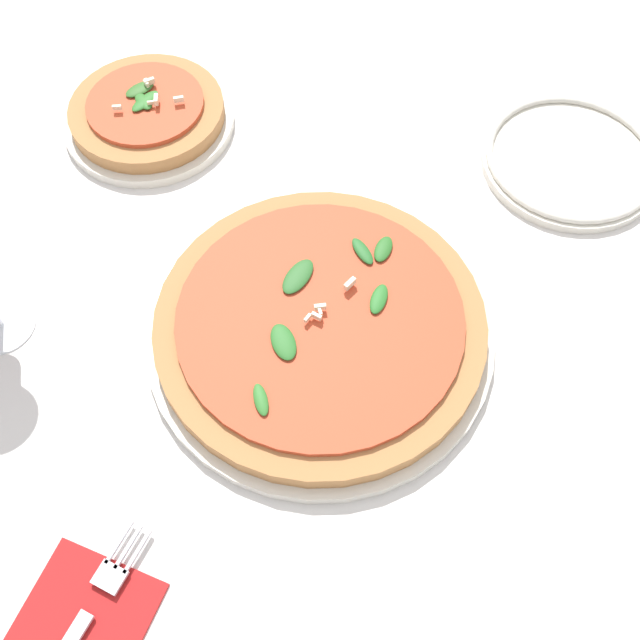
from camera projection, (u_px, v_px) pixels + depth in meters
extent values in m
plane|color=silver|center=(326.00, 309.00, 0.75)|extent=(6.00, 6.00, 0.00)
cylinder|color=silver|center=(320.00, 333.00, 0.73)|extent=(0.34, 0.34, 0.01)
cylinder|color=#AD7542|center=(320.00, 325.00, 0.72)|extent=(0.32, 0.32, 0.02)
cylinder|color=#C64728|center=(320.00, 318.00, 0.71)|extent=(0.27, 0.27, 0.01)
ellipsoid|color=#276D27|center=(379.00, 299.00, 0.71)|extent=(0.04, 0.02, 0.01)
ellipsoid|color=#286524|center=(383.00, 249.00, 0.74)|extent=(0.03, 0.02, 0.01)
ellipsoid|color=#2F722A|center=(257.00, 398.00, 0.66)|extent=(0.03, 0.03, 0.01)
ellipsoid|color=#266428|center=(362.00, 251.00, 0.74)|extent=(0.03, 0.04, 0.01)
ellipsoid|color=#2A6127|center=(297.00, 277.00, 0.73)|extent=(0.05, 0.02, 0.01)
ellipsoid|color=#296927|center=(283.00, 342.00, 0.69)|extent=(0.04, 0.04, 0.01)
cube|color=beige|center=(350.00, 284.00, 0.72)|extent=(0.01, 0.01, 0.01)
cube|color=beige|center=(320.00, 311.00, 0.70)|extent=(0.01, 0.01, 0.01)
cube|color=beige|center=(317.00, 316.00, 0.70)|extent=(0.00, 0.01, 0.01)
cube|color=beige|center=(320.00, 307.00, 0.70)|extent=(0.01, 0.01, 0.01)
cube|color=beige|center=(309.00, 319.00, 0.70)|extent=(0.01, 0.00, 0.00)
cylinder|color=silver|center=(150.00, 121.00, 0.88)|extent=(0.20, 0.20, 0.01)
cylinder|color=#AD7542|center=(147.00, 112.00, 0.87)|extent=(0.18, 0.18, 0.02)
cylinder|color=#C64728|center=(145.00, 104.00, 0.86)|extent=(0.13, 0.13, 0.01)
ellipsoid|color=#2E6E28|center=(143.00, 102.00, 0.85)|extent=(0.03, 0.03, 0.01)
ellipsoid|color=#326426|center=(140.00, 89.00, 0.86)|extent=(0.04, 0.03, 0.01)
ellipsoid|color=#2E6F29|center=(145.00, 101.00, 0.85)|extent=(0.04, 0.02, 0.01)
cube|color=beige|center=(156.00, 100.00, 0.85)|extent=(0.01, 0.01, 0.01)
cube|color=beige|center=(151.00, 103.00, 0.85)|extent=(0.01, 0.01, 0.00)
cube|color=beige|center=(179.00, 99.00, 0.85)|extent=(0.01, 0.01, 0.01)
cube|color=beige|center=(147.00, 83.00, 0.86)|extent=(0.01, 0.01, 0.01)
cube|color=beige|center=(117.00, 107.00, 0.84)|extent=(0.01, 0.01, 0.01)
cube|color=beige|center=(149.00, 82.00, 0.86)|extent=(0.01, 0.01, 0.01)
cylinder|color=white|center=(0.00, 324.00, 0.74)|extent=(0.07, 0.07, 0.00)
cube|color=silver|center=(110.00, 577.00, 0.61)|extent=(0.02, 0.02, 0.00)
cube|color=silver|center=(137.00, 552.00, 0.62)|extent=(0.04, 0.00, 0.00)
cube|color=silver|center=(128.00, 547.00, 0.62)|extent=(0.04, 0.00, 0.00)
cube|color=silver|center=(119.00, 542.00, 0.62)|extent=(0.04, 0.00, 0.00)
cylinder|color=silver|center=(570.00, 162.00, 0.85)|extent=(0.20, 0.20, 0.01)
torus|color=silver|center=(572.00, 157.00, 0.84)|extent=(0.19, 0.19, 0.01)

